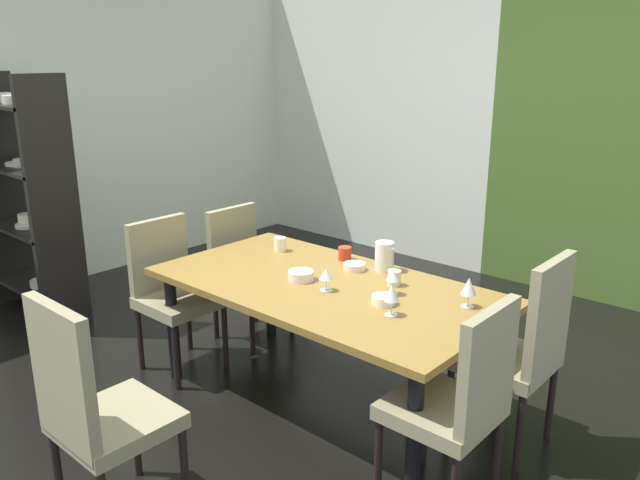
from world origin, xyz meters
TOP-DOWN VIEW (x-y plane):
  - ground_plane at (0.00, 0.00)m, footprint 5.26×5.45m
  - back_panel_interior at (-1.25, 2.67)m, footprint 2.76×0.10m
  - left_interior_panel at (-2.58, 0.00)m, footprint 0.10×5.45m
  - dining_table at (0.50, 0.00)m, footprint 1.95×1.03m
  - chair_right_far at (1.52, 0.31)m, footprint 0.44×0.44m
  - chair_head_near at (0.46, -1.38)m, footprint 0.44×0.44m
  - chair_left_far at (-0.51, 0.31)m, footprint 0.45×0.44m
  - chair_left_near at (-0.51, -0.30)m, footprint 0.45×0.44m
  - chair_right_near at (1.52, -0.30)m, footprint 0.44×0.44m
  - display_shelf at (-2.02, -0.49)m, footprint 0.92×0.36m
  - wine_glass_corner at (0.88, 0.11)m, footprint 0.07×0.07m
  - wine_glass_north at (1.26, 0.22)m, footprint 0.08×0.08m
  - wine_glass_right at (1.03, -0.12)m, footprint 0.07×0.07m
  - wine_glass_near_window at (0.58, -0.08)m, footprint 0.08×0.08m
  - serving_bowl_south at (0.48, 0.29)m, footprint 0.13×0.13m
  - serving_bowl_west at (0.92, -0.03)m, footprint 0.12×0.12m
  - serving_bowl_east at (0.37, -0.05)m, footprint 0.14×0.14m
  - cup_front at (0.32, 0.40)m, footprint 0.08×0.08m
  - cup_left at (0.81, 0.23)m, footprint 0.07×0.07m
  - cup_center at (-0.11, 0.26)m, footprint 0.08×0.08m
  - pitcher_near_shelf at (0.62, 0.39)m, footprint 0.13×0.11m

SIDE VIEW (x-z plane):
  - ground_plane at x=0.00m, z-range -0.02..0.00m
  - chair_left_far at x=-0.51m, z-range 0.06..0.98m
  - chair_left_near at x=-0.51m, z-range 0.06..1.02m
  - chair_right_near at x=1.52m, z-range 0.05..1.04m
  - chair_right_far at x=1.52m, z-range 0.05..1.08m
  - chair_head_near at x=0.46m, z-range 0.04..1.09m
  - dining_table at x=0.50m, z-range 0.29..1.02m
  - serving_bowl_south at x=0.48m, z-range 0.73..0.77m
  - serving_bowl_west at x=0.92m, z-range 0.73..0.77m
  - serving_bowl_east at x=0.37m, z-range 0.73..0.78m
  - cup_front at x=0.32m, z-range 0.73..0.81m
  - cup_left at x=0.81m, z-range 0.73..0.81m
  - cup_center at x=-0.11m, z-range 0.73..0.82m
  - pitcher_near_shelf at x=0.62m, z-range 0.73..0.90m
  - wine_glass_near_window at x=0.58m, z-range 0.75..0.88m
  - wine_glass_corner at x=0.88m, z-range 0.76..0.90m
  - wine_glass_north at x=1.26m, z-range 0.76..0.91m
  - wine_glass_right at x=1.03m, z-range 0.76..0.92m
  - display_shelf at x=-2.02m, z-range 0.01..1.83m
  - back_panel_interior at x=-1.25m, z-range 0.00..2.83m
  - left_interior_panel at x=-2.58m, z-range 0.00..2.83m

